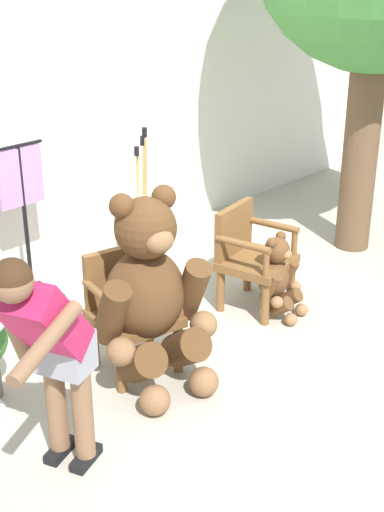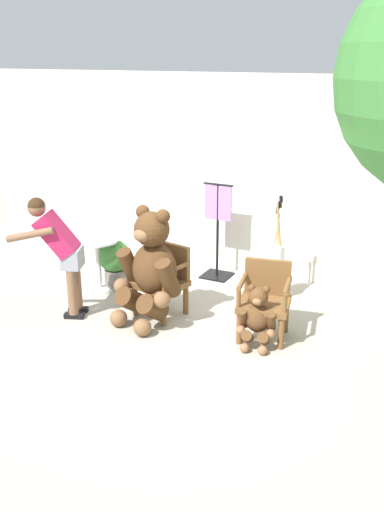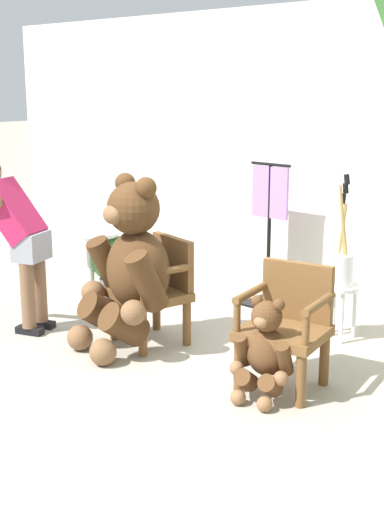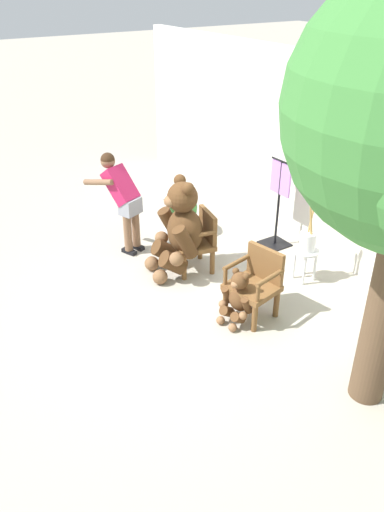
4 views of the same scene
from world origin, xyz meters
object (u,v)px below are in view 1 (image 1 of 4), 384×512
(clothing_display_stand, at_px, (25,220))
(teddy_bear_small, at_px, (278,277))
(white_stool, at_px, (143,239))
(teddy_bear_large, at_px, (150,293))
(person_visitor, at_px, (48,342))
(brush_bucket, at_px, (142,210))
(wooden_chair_left, at_px, (130,308))
(wooden_chair_right, at_px, (251,255))

(clothing_display_stand, bearing_deg, teddy_bear_small, -53.50)
(white_stool, bearing_deg, teddy_bear_large, -129.29)
(teddy_bear_large, distance_m, person_visitor, 1.11)
(brush_bucket, bearing_deg, clothing_display_stand, 160.96)
(white_stool, bearing_deg, brush_bucket, -17.64)
(brush_bucket, bearing_deg, wooden_chair_left, -134.65)
(person_visitor, relative_size, white_stool, 3.21)
(teddy_bear_small, height_order, brush_bucket, brush_bucket)
(teddy_bear_large, height_order, person_visitor, person_visitor)
(wooden_chair_right, height_order, person_visitor, person_visitor)
(person_visitor, distance_m, brush_bucket, 2.72)
(person_visitor, bearing_deg, white_stool, 38.28)
(wooden_chair_right, bearing_deg, white_stool, 102.93)
(teddy_bear_small, bearing_deg, wooden_chair_right, 94.16)
(person_visitor, distance_m, clothing_display_stand, 2.33)
(wooden_chair_right, xyz_separation_m, white_stool, (-0.25, 1.08, -0.11))
(teddy_bear_small, distance_m, brush_bucket, 1.41)
(teddy_bear_small, bearing_deg, person_visitor, -172.28)
(wooden_chair_right, relative_size, clothing_display_stand, 0.63)
(teddy_bear_small, xyz_separation_m, white_stool, (-0.27, 1.35, 0.01))
(wooden_chair_right, distance_m, clothing_display_stand, 1.90)
(wooden_chair_left, distance_m, wooden_chair_right, 1.31)
(teddy_bear_large, xyz_separation_m, person_visitor, (-1.04, -0.35, 0.21))
(wooden_chair_left, bearing_deg, clothing_display_stand, 87.00)
(person_visitor, bearing_deg, teddy_bear_large, 18.55)
(wooden_chair_left, height_order, clothing_display_stand, clothing_display_stand)
(teddy_bear_large, distance_m, clothing_display_stand, 1.67)
(person_visitor, relative_size, brush_bucket, 1.60)
(teddy_bear_small, distance_m, clothing_display_stand, 2.14)
(white_stool, bearing_deg, clothing_display_stand, 160.95)
(wooden_chair_right, relative_size, person_visitor, 0.58)
(white_stool, distance_m, clothing_display_stand, 1.11)
(wooden_chair_left, xyz_separation_m, person_visitor, (-1.07, -0.60, 0.43))
(wooden_chair_left, height_order, brush_bucket, brush_bucket)
(teddy_bear_large, bearing_deg, clothing_display_stand, 86.51)
(wooden_chair_right, xyz_separation_m, brush_bucket, (-0.25, 1.08, 0.17))
(wooden_chair_right, xyz_separation_m, teddy_bear_large, (-1.34, -0.25, 0.22))
(teddy_bear_large, bearing_deg, wooden_chair_left, 83.80)
(clothing_display_stand, bearing_deg, white_stool, -19.05)
(wooden_chair_left, relative_size, clothing_display_stand, 0.63)
(wooden_chair_left, distance_m, teddy_bear_small, 1.36)
(white_stool, distance_m, brush_bucket, 0.28)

